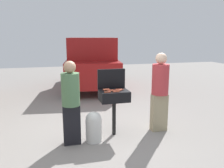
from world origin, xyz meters
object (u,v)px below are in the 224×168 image
object	(u,v)px
hot_dog_10	(115,90)
hot_dog_0	(107,90)
hot_dog_2	(110,90)
hot_dog_3	(119,89)
hot_dog_6	(121,90)
hot_dog_8	(116,92)
person_left	(71,100)
person_right	(160,89)
parked_minivan	(92,62)
hot_dog_7	(106,89)
hot_dog_9	(106,90)
bbq_grill	(114,97)
hot_dog_4	(118,90)
hot_dog_5	(107,92)
hot_dog_1	(112,91)
propane_tank	(94,126)

from	to	relation	value
hot_dog_10	hot_dog_0	bearing A→B (deg)	156.45
hot_dog_2	hot_dog_3	world-z (taller)	same
hot_dog_6	hot_dog_8	bearing A→B (deg)	-133.72
person_left	person_right	distance (m)	1.94
hot_dog_8	parked_minivan	xyz separation A→B (m)	(0.38, 4.97, 0.05)
hot_dog_3	hot_dog_7	distance (m)	0.26
hot_dog_9	hot_dog_0	bearing A→B (deg)	-63.07
hot_dog_9	person_left	world-z (taller)	person_left
hot_dog_0	person_right	world-z (taller)	person_right
hot_dog_0	hot_dog_6	distance (m)	0.28
bbq_grill	hot_dog_4	world-z (taller)	hot_dog_4
hot_dog_5	parked_minivan	size ratio (longest dim) A/B	0.03
hot_dog_6	hot_dog_9	bearing A→B (deg)	164.76
hot_dog_1	hot_dog_2	xyz separation A→B (m)	(-0.02, 0.06, 0.00)
bbq_grill	propane_tank	xyz separation A→B (m)	(-0.48, -0.22, -0.50)
person_left	person_right	bearing A→B (deg)	-4.22
hot_dog_6	hot_dog_8	xyz separation A→B (m)	(-0.13, -0.14, 0.00)
bbq_grill	hot_dog_9	distance (m)	0.23
hot_dog_3	hot_dog_6	xyz separation A→B (m)	(0.03, -0.04, 0.00)
hot_dog_8	propane_tank	distance (m)	0.82
hot_dog_6	hot_dog_7	bearing A→B (deg)	155.20
hot_dog_3	propane_tank	bearing A→B (deg)	-156.88
hot_dog_1	parked_minivan	xyz separation A→B (m)	(0.45, 4.89, 0.05)
hot_dog_8	person_right	distance (m)	1.03
bbq_grill	person_left	xyz separation A→B (m)	(-0.91, -0.22, 0.07)
hot_dog_10	hot_dog_1	bearing A→B (deg)	-160.08
bbq_grill	hot_dog_5	xyz separation A→B (m)	(-0.18, -0.15, 0.16)
bbq_grill	hot_dog_0	bearing A→B (deg)	165.28
hot_dog_1	hot_dog_7	size ratio (longest dim) A/B	1.00
hot_dog_2	hot_dog_8	world-z (taller)	same
hot_dog_0	hot_dog_3	world-z (taller)	same
bbq_grill	person_right	size ratio (longest dim) A/B	0.56
hot_dog_1	hot_dog_10	bearing A→B (deg)	19.92
hot_dog_3	hot_dog_7	world-z (taller)	same
hot_dog_5	hot_dog_8	bearing A→B (deg)	0.73
hot_dog_0	hot_dog_8	world-z (taller)	same
hot_dog_5	person_right	distance (m)	1.21
hot_dog_2	hot_dog_9	world-z (taller)	same
hot_dog_9	person_right	world-z (taller)	person_right
hot_dog_0	hot_dog_8	size ratio (longest dim) A/B	1.00
hot_dog_5	parked_minivan	xyz separation A→B (m)	(0.56, 4.98, 0.05)
hot_dog_3	parked_minivan	world-z (taller)	parked_minivan
hot_dog_0	parked_minivan	distance (m)	4.81
hot_dog_10	person_right	size ratio (longest dim) A/B	0.08
hot_dog_7	hot_dog_6	bearing A→B (deg)	-24.80
hot_dog_1	hot_dog_4	world-z (taller)	same
bbq_grill	hot_dog_6	world-z (taller)	hot_dog_6
hot_dog_2	hot_dog_3	size ratio (longest dim) A/B	1.00
bbq_grill	hot_dog_10	distance (m)	0.16
bbq_grill	person_left	size ratio (longest dim) A/B	0.59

